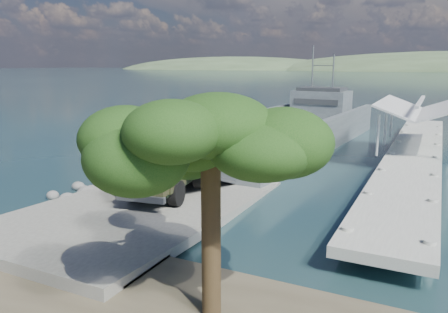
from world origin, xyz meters
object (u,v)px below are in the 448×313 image
Objects in this scene: landing_craft at (286,137)px; overhang_tree at (203,152)px; pier at (416,145)px; military_truck at (177,155)px; soldier at (125,177)px.

landing_craft reaches higher than overhang_tree.
pier reaches higher than military_truck.
landing_craft is 31.55m from overhang_tree.
overhang_tree is at bearing -72.43° from landing_craft.
military_truck is 4.90× the size of soldier.
soldier is at bearing 139.57° from overhang_tree.
pier reaches higher than soldier.
soldier is 0.25× the size of overhang_tree.
overhang_tree reaches higher than military_truck.
landing_craft is at bearing 165.98° from pier.
soldier is (-2.34, -2.25, -1.15)m from military_truck.
landing_craft is 21.81m from soldier.
pier is at bearing 79.65° from overhang_tree.
pier is 20.81m from military_truck.
pier is 4.61× the size of military_truck.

